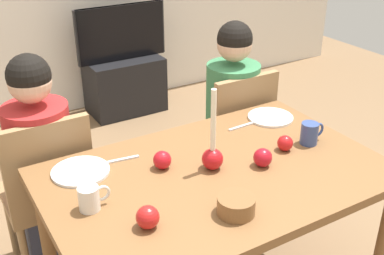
% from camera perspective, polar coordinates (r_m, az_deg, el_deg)
% --- Properties ---
extents(dining_table, '(1.40, 0.90, 0.75)m').
position_cam_1_polar(dining_table, '(2.04, 2.91, -7.30)').
color(dining_table, brown).
rests_on(dining_table, ground).
extents(chair_left, '(0.40, 0.40, 0.90)m').
position_cam_1_polar(chair_left, '(2.41, -16.68, -6.94)').
color(chair_left, '#99754C').
rests_on(chair_left, ground).
extents(chair_right, '(0.40, 0.40, 0.90)m').
position_cam_1_polar(chair_right, '(2.81, 5.02, -0.84)').
color(chair_right, '#99754C').
rests_on(chair_right, ground).
extents(person_left_child, '(0.30, 0.30, 1.17)m').
position_cam_1_polar(person_left_child, '(2.41, -17.07, -5.42)').
color(person_left_child, '#33384C').
rests_on(person_left_child, ground).
extents(person_right_child, '(0.30, 0.30, 1.17)m').
position_cam_1_polar(person_right_child, '(2.80, 4.69, 0.46)').
color(person_right_child, '#33384C').
rests_on(person_right_child, ground).
extents(tv_stand, '(0.64, 0.40, 0.48)m').
position_cam_1_polar(tv_stand, '(4.29, -7.96, 5.02)').
color(tv_stand, black).
rests_on(tv_stand, ground).
extents(tv, '(0.79, 0.05, 0.46)m').
position_cam_1_polar(tv, '(4.14, -8.38, 11.08)').
color(tv, black).
rests_on(tv, tv_stand).
extents(candle_centerpiece, '(0.09, 0.09, 0.36)m').
position_cam_1_polar(candle_centerpiece, '(1.98, 2.52, -3.07)').
color(candle_centerpiece, red).
rests_on(candle_centerpiece, dining_table).
extents(plate_left, '(0.24, 0.24, 0.01)m').
position_cam_1_polar(plate_left, '(2.03, -13.08, -5.08)').
color(plate_left, silver).
rests_on(plate_left, dining_table).
extents(plate_right, '(0.23, 0.23, 0.01)m').
position_cam_1_polar(plate_right, '(2.47, 9.28, 1.20)').
color(plate_right, white).
rests_on(plate_right, dining_table).
extents(mug_left, '(0.12, 0.08, 0.09)m').
position_cam_1_polar(mug_left, '(1.79, -12.01, -8.18)').
color(mug_left, silver).
rests_on(mug_left, dining_table).
extents(mug_right, '(0.13, 0.08, 0.10)m').
position_cam_1_polar(mug_right, '(2.25, 13.82, -0.66)').
color(mug_right, '#33477F').
rests_on(mug_right, dining_table).
extents(fork_left, '(0.18, 0.04, 0.01)m').
position_cam_1_polar(fork_left, '(2.09, -8.71, -3.86)').
color(fork_left, silver).
rests_on(fork_left, dining_table).
extents(fork_right, '(0.18, 0.02, 0.01)m').
position_cam_1_polar(fork_right, '(2.37, 6.18, 0.22)').
color(fork_right, silver).
rests_on(fork_right, dining_table).
extents(bowl_walnuts, '(0.14, 0.14, 0.07)m').
position_cam_1_polar(bowl_walnuts, '(1.75, 5.25, -9.18)').
color(bowl_walnuts, brown).
rests_on(bowl_walnuts, dining_table).
extents(apple_near_candle, '(0.08, 0.08, 0.08)m').
position_cam_1_polar(apple_near_candle, '(2.03, 8.38, -3.54)').
color(apple_near_candle, '#B0131F').
rests_on(apple_near_candle, dining_table).
extents(apple_by_left_plate, '(0.07, 0.07, 0.07)m').
position_cam_1_polar(apple_by_left_plate, '(2.17, 11.02, -1.86)').
color(apple_by_left_plate, red).
rests_on(apple_by_left_plate, dining_table).
extents(apple_by_right_mug, '(0.08, 0.08, 0.08)m').
position_cam_1_polar(apple_by_right_mug, '(1.68, -5.28, -10.54)').
color(apple_by_right_mug, red).
rests_on(apple_by_right_mug, dining_table).
extents(apple_far_edge, '(0.08, 0.08, 0.08)m').
position_cam_1_polar(apple_far_edge, '(2.00, -3.55, -3.86)').
color(apple_far_edge, red).
rests_on(apple_far_edge, dining_table).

